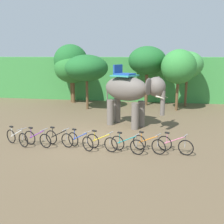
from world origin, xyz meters
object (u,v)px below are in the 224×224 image
object	(u,v)px
bike_yellow	(102,142)
elephant	(131,91)
tree_far_right	(73,69)
tree_center_right	(188,65)
bike_blue	(80,141)
bike_black	(59,138)
bike_teal	(127,144)
bike_pink	(175,145)
tree_left	(87,68)
tree_right	(71,61)
bike_white	(17,138)
tree_far_left	(147,61)
tree_center_left	(179,67)
bike_purple	(37,139)
bike_orange	(149,144)

from	to	relation	value
bike_yellow	elephant	bearing A→B (deg)	77.50
tree_far_right	elephant	world-z (taller)	tree_far_right
tree_center_right	bike_blue	distance (m)	13.21
tree_center_right	bike_blue	world-z (taller)	tree_center_right
bike_black	bike_teal	xyz separation A→B (m)	(3.37, -0.33, 0.00)
bike_black	bike_pink	size ratio (longest dim) A/B	1.04
tree_left	tree_right	bearing A→B (deg)	127.41
tree_left	bike_teal	world-z (taller)	tree_left
bike_white	bike_teal	distance (m)	5.45
tree_right	bike_white	distance (m)	12.35
tree_left	tree_far_left	distance (m)	5.33
tree_center_left	elephant	distance (m)	6.29
tree_right	bike_purple	bearing A→B (deg)	-79.90
tree_left	bike_pink	xyz separation A→B (m)	(6.36, -8.62, -2.95)
tree_left	bike_orange	xyz separation A→B (m)	(5.18, -8.71, -2.95)
tree_center_right	bike_orange	world-z (taller)	tree_center_right
tree_left	bike_pink	distance (m)	11.11
tree_far_left	bike_white	xyz separation A→B (m)	(-5.94, -11.28, -3.49)
tree_far_left	bike_purple	distance (m)	12.77
elephant	bike_teal	distance (m)	4.72
tree_far_right	tree_left	world-z (taller)	tree_far_right
tree_far_left	bike_orange	size ratio (longest dim) A/B	3.34
tree_center_left	bike_pink	world-z (taller)	tree_center_left
tree_center_right	bike_blue	size ratio (longest dim) A/B	3.11
bike_teal	bike_purple	bearing A→B (deg)	178.71
tree_right	tree_center_right	world-z (taller)	tree_right
bike_blue	bike_orange	xyz separation A→B (m)	(3.20, 0.11, 0.00)
tree_far_left	bike_purple	xyz separation A→B (m)	(-4.88, -11.27, -3.49)
tree_center_left	tree_right	bearing A→B (deg)	166.27
tree_left	bike_yellow	xyz separation A→B (m)	(3.01, -8.83, -2.95)
bike_blue	elephant	bearing A→B (deg)	64.97
elephant	bike_orange	world-z (taller)	elephant
bike_white	elephant	bearing A→B (deg)	39.41
tree_right	tree_center_left	size ratio (longest dim) A/B	1.11
tree_right	bike_yellow	bearing A→B (deg)	-65.87
tree_far_right	bike_yellow	bearing A→B (deg)	-66.26
tree_far_right	bike_teal	distance (m)	13.42
tree_center_left	bike_orange	bearing A→B (deg)	-102.14
tree_right	bike_purple	world-z (taller)	tree_right
tree_left	tree_far_left	size ratio (longest dim) A/B	0.86
elephant	bike_pink	bearing A→B (deg)	-59.26
elephant	bike_white	bearing A→B (deg)	-140.59
tree_right	tree_left	world-z (taller)	tree_right
tree_far_right	tree_left	size ratio (longest dim) A/B	1.01
tree_left	bike_purple	world-z (taller)	tree_left
tree_far_left	bike_blue	bearing A→B (deg)	-103.66
tree_center_right	bike_purple	xyz separation A→B (m)	(-8.26, -11.29, -3.15)
tree_far_right	tree_far_left	world-z (taller)	tree_far_left
bike_black	tree_right	bearing A→B (deg)	105.10
bike_black	bike_blue	bearing A→B (deg)	-10.86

